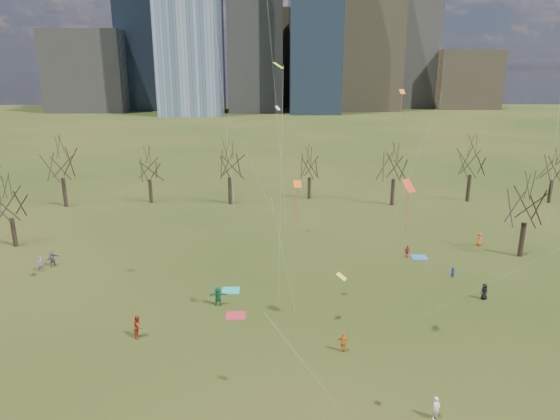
{
  "coord_description": "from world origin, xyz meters",
  "views": [
    {
      "loc": [
        -0.67,
        -31.99,
        19.55
      ],
      "look_at": [
        0.0,
        12.0,
        7.0
      ],
      "focal_mm": 32.0,
      "sensor_mm": 36.0,
      "label": 1
    }
  ],
  "objects_px": {
    "blanket_teal": "(231,290)",
    "person_4": "(344,342)",
    "person_1": "(436,408)",
    "blanket_crimson": "(236,316)",
    "person_2": "(138,326)",
    "blanket_navy": "(419,257)"
  },
  "relations": [
    {
      "from": "person_1",
      "to": "person_4",
      "type": "height_order",
      "value": "person_4"
    },
    {
      "from": "blanket_teal",
      "to": "blanket_navy",
      "type": "relative_size",
      "value": 1.0
    },
    {
      "from": "blanket_navy",
      "to": "person_2",
      "type": "distance_m",
      "value": 30.47
    },
    {
      "from": "blanket_navy",
      "to": "person_1",
      "type": "height_order",
      "value": "person_1"
    },
    {
      "from": "blanket_navy",
      "to": "person_4",
      "type": "bearing_deg",
      "value": -120.28
    },
    {
      "from": "blanket_crimson",
      "to": "person_2",
      "type": "height_order",
      "value": "person_2"
    },
    {
      "from": "blanket_crimson",
      "to": "blanket_teal",
      "type": "bearing_deg",
      "value": 99.29
    },
    {
      "from": "blanket_navy",
      "to": "blanket_crimson",
      "type": "distance_m",
      "value": 22.76
    },
    {
      "from": "blanket_navy",
      "to": "person_2",
      "type": "bearing_deg",
      "value": -148.15
    },
    {
      "from": "person_1",
      "to": "person_2",
      "type": "distance_m",
      "value": 21.66
    },
    {
      "from": "person_1",
      "to": "blanket_navy",
      "type": "bearing_deg",
      "value": 47.75
    },
    {
      "from": "blanket_navy",
      "to": "person_4",
      "type": "relative_size",
      "value": 1.06
    },
    {
      "from": "blanket_teal",
      "to": "blanket_crimson",
      "type": "xyz_separation_m",
      "value": [
        0.79,
        -4.83,
        0.0
      ]
    },
    {
      "from": "person_2",
      "to": "person_4",
      "type": "height_order",
      "value": "person_2"
    },
    {
      "from": "blanket_teal",
      "to": "person_1",
      "type": "bearing_deg",
      "value": -52.95
    },
    {
      "from": "blanket_teal",
      "to": "person_4",
      "type": "distance_m",
      "value": 13.65
    },
    {
      "from": "person_1",
      "to": "person_4",
      "type": "xyz_separation_m",
      "value": [
        -4.34,
        7.16,
        0.04
      ]
    },
    {
      "from": "person_1",
      "to": "blanket_crimson",
      "type": "bearing_deg",
      "value": 106.2
    },
    {
      "from": "blanket_teal",
      "to": "person_4",
      "type": "relative_size",
      "value": 1.06
    },
    {
      "from": "person_2",
      "to": "person_4",
      "type": "bearing_deg",
      "value": -94.21
    },
    {
      "from": "blanket_teal",
      "to": "person_1",
      "type": "distance_m",
      "value": 21.94
    },
    {
      "from": "person_4",
      "to": "person_1",
      "type": "bearing_deg",
      "value": 134.56
    }
  ]
}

